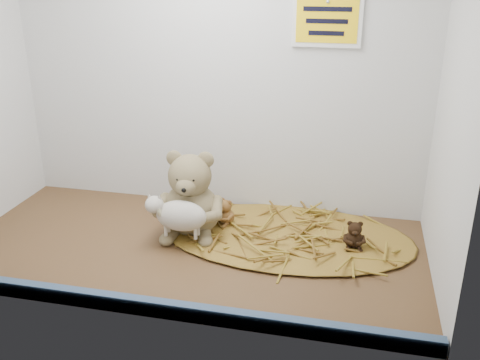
% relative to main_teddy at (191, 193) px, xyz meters
% --- Properties ---
extents(alcove_shell, '(1.20, 0.60, 0.90)m').
position_rel_main_teddy_xyz_m(alcove_shell, '(0.02, -0.00, 0.33)').
color(alcove_shell, '#473118').
rests_on(alcove_shell, ground).
extents(front_rail, '(1.19, 0.02, 0.04)m').
position_rel_main_teddy_xyz_m(front_rail, '(0.02, -0.38, -0.10)').
color(front_rail, '#3B5371').
rests_on(front_rail, shelf_floor).
extents(straw_bed, '(0.68, 0.40, 0.01)m').
position_rel_main_teddy_xyz_m(straw_bed, '(0.26, 0.02, -0.11)').
color(straw_bed, brown).
rests_on(straw_bed, shelf_floor).
extents(main_teddy, '(0.21, 0.22, 0.23)m').
position_rel_main_teddy_xyz_m(main_teddy, '(0.00, 0.00, 0.00)').
color(main_teddy, olive).
rests_on(main_teddy, shelf_floor).
extents(toy_lamb, '(0.17, 0.11, 0.11)m').
position_rel_main_teddy_xyz_m(toy_lamb, '(0.00, -0.08, -0.03)').
color(toy_lamb, beige).
rests_on(toy_lamb, main_teddy).
extents(mini_teddy_tan, '(0.08, 0.08, 0.07)m').
position_rel_main_teddy_xyz_m(mini_teddy_tan, '(0.08, 0.05, -0.07)').
color(mini_teddy_tan, brown).
rests_on(mini_teddy_tan, straw_bed).
extents(mini_teddy_brown, '(0.06, 0.07, 0.07)m').
position_rel_main_teddy_xyz_m(mini_teddy_brown, '(0.44, -0.01, -0.07)').
color(mini_teddy_brown, black).
rests_on(mini_teddy_brown, straw_bed).
extents(wall_sign, '(0.16, 0.01, 0.11)m').
position_rel_main_teddy_xyz_m(wall_sign, '(0.32, 0.20, 0.43)').
color(wall_sign, '#E2B60B').
rests_on(wall_sign, back_wall).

